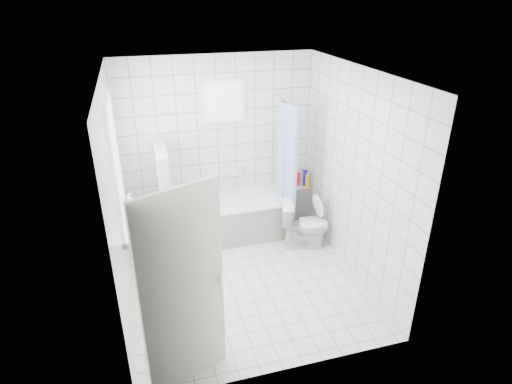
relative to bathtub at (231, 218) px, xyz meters
name	(u,v)px	position (x,y,z in m)	size (l,w,h in m)	color
ground	(245,279)	(-0.08, -1.12, -0.29)	(3.00, 3.00, 0.00)	white
ceiling	(242,72)	(-0.08, -1.12, 2.31)	(3.00, 3.00, 0.00)	white
wall_back	(218,146)	(-0.08, 0.38, 1.01)	(2.80, 0.02, 2.60)	white
wall_front	(288,259)	(-0.08, -2.62, 1.01)	(2.80, 0.02, 2.60)	white
wall_left	(117,203)	(-1.48, -1.12, 1.01)	(0.02, 3.00, 2.60)	white
wall_right	(353,174)	(1.32, -1.12, 1.01)	(0.02, 3.00, 2.60)	white
window_left	(118,166)	(-1.43, -0.82, 1.31)	(0.01, 0.90, 1.40)	white
window_back	(224,102)	(0.02, 0.33, 1.66)	(0.50, 0.01, 0.50)	white
window_sill	(131,224)	(-1.39, -0.82, 0.57)	(0.18, 1.02, 0.08)	white
door	(183,293)	(-0.96, -2.45, 0.71)	(0.04, 0.80, 2.00)	silver
bathtub	(231,218)	(0.00, 0.00, 0.00)	(1.73, 0.77, 0.58)	white
partition_wall	(165,199)	(-0.93, -0.05, 0.46)	(0.15, 0.85, 1.50)	white
tiled_ledge	(301,201)	(1.22, 0.26, -0.02)	(0.40, 0.24, 0.55)	white
toilet	(305,225)	(0.95, -0.58, 0.05)	(0.38, 0.67, 0.68)	white
curtain_rod	(286,101)	(0.80, -0.02, 1.71)	(0.02, 0.02, 0.80)	silver
shower_curtain	(287,166)	(0.80, -0.15, 0.81)	(0.14, 0.48, 1.78)	#4C75DF
tub_faucet	(231,174)	(0.10, 0.34, 0.56)	(0.18, 0.06, 0.06)	silver
sill_bottles	(130,211)	(-1.38, -0.79, 0.71)	(0.19, 0.63, 0.26)	#D068B9
ledge_bottles	(303,179)	(1.24, 0.24, 0.38)	(0.17, 0.20, 0.26)	yellow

